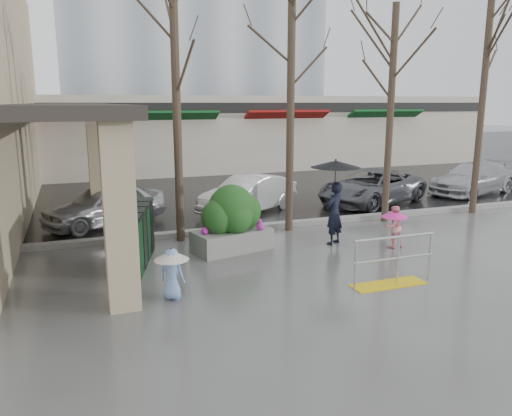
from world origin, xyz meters
TOP-DOWN VIEW (x-y plane):
  - ground at (0.00, 0.00)m, footprint 120.00×120.00m
  - street_asphalt at (0.00, 22.00)m, footprint 120.00×36.00m
  - curb at (0.00, 4.00)m, footprint 120.00×0.30m
  - canopy_slab at (-4.80, 8.00)m, footprint 2.80×18.00m
  - pillar_front at (-3.90, -0.50)m, footprint 0.55×0.55m
  - pillar_back at (-3.90, 6.00)m, footprint 0.55×0.55m
  - storefront_row at (2.00, 17.97)m, footprint 34.00×6.74m
  - handrail at (1.36, -1.20)m, footprint 1.90×0.50m
  - tree_west at (-2.00, 3.60)m, footprint 3.20×3.20m
  - tree_midwest at (1.20, 3.60)m, footprint 3.20×3.20m
  - tree_mideast at (4.50, 3.60)m, footprint 3.20×3.20m
  - tree_east at (8.00, 3.60)m, footprint 3.20×3.20m
  - woman at (1.72, 1.88)m, footprint 1.30×1.30m
  - child_pink at (3.00, 1.06)m, footprint 0.67×0.67m
  - child_blue at (-3.00, -0.41)m, footprint 0.67×0.67m
  - planter at (-0.97, 2.25)m, footprint 2.10×1.39m
  - news_boxes at (-3.35, 2.04)m, footprint 1.17×2.45m
  - car_a at (-3.79, 6.06)m, footprint 3.97×2.97m
  - car_b at (0.89, 6.28)m, footprint 3.97×3.10m
  - car_c at (5.62, 6.06)m, footprint 4.98×3.61m
  - car_d at (10.69, 6.46)m, footprint 4.65×2.83m

SIDE VIEW (x-z plane):
  - ground at x=0.00m, z-range 0.00..0.00m
  - street_asphalt at x=0.00m, z-range 0.00..0.01m
  - curb at x=0.00m, z-range 0.00..0.15m
  - handrail at x=1.36m, z-range -0.14..0.89m
  - child_blue at x=-3.00m, z-range 0.12..1.13m
  - car_a at x=-3.79m, z-range 0.00..1.26m
  - car_b at x=0.89m, z-range 0.00..1.26m
  - car_c at x=5.62m, z-range 0.00..1.26m
  - car_d at x=10.69m, z-range 0.00..1.26m
  - child_pink at x=3.00m, z-range 0.09..1.18m
  - news_boxes at x=-3.35m, z-range 0.00..1.34m
  - planter at x=-0.97m, z-range -0.04..1.65m
  - woman at x=1.72m, z-range 0.26..2.52m
  - pillar_front at x=-3.90m, z-range 0.00..3.50m
  - pillar_back at x=-3.90m, z-range 0.00..3.50m
  - storefront_row at x=2.00m, z-range 0.01..4.01m
  - canopy_slab at x=-4.80m, z-range 3.50..3.75m
  - tree_mideast at x=4.50m, z-range 1.61..8.11m
  - tree_west at x=-2.00m, z-range 1.68..8.48m
  - tree_midwest at x=1.20m, z-range 1.73..8.73m
  - tree_east at x=8.00m, z-range 1.78..8.98m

